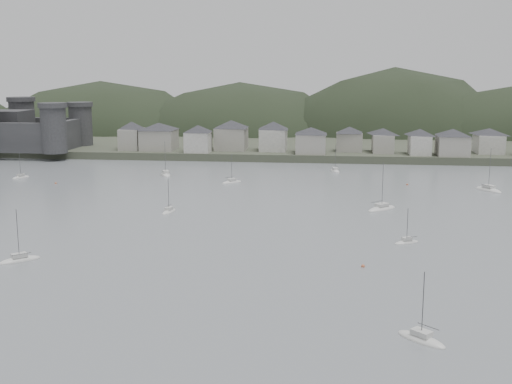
# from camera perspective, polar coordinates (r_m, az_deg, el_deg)

# --- Properties ---
(ground) EXTENTS (900.00, 900.00, 0.00)m
(ground) POSITION_cam_1_polar(r_m,az_deg,el_deg) (88.43, -5.88, -12.80)
(ground) COLOR slate
(ground) RESTS_ON ground
(far_shore_land) EXTENTS (900.00, 250.00, 3.00)m
(far_shore_land) POSITION_cam_1_polar(r_m,az_deg,el_deg) (376.06, 3.97, 5.45)
(far_shore_land) COLOR #383D2D
(far_shore_land) RESTS_ON ground
(forested_ridge) EXTENTS (851.55, 103.94, 102.57)m
(forested_ridge) POSITION_cam_1_polar(r_m,az_deg,el_deg) (351.84, 4.52, 3.00)
(forested_ridge) COLOR black
(forested_ridge) RESTS_ON ground
(castle) EXTENTS (66.00, 43.00, 20.00)m
(castle) POSITION_cam_1_polar(r_m,az_deg,el_deg) (294.51, -21.36, 5.18)
(castle) COLOR #303032
(castle) RESTS_ON far_shore_land
(waterfront_town) EXTENTS (451.48, 28.46, 12.92)m
(waterfront_town) POSITION_cam_1_polar(r_m,az_deg,el_deg) (265.75, 13.76, 4.60)
(waterfront_town) COLOR gray
(waterfront_town) RESTS_ON far_shore_land
(moored_fleet) EXTENTS (240.82, 166.00, 13.75)m
(moored_fleet) POSITION_cam_1_polar(r_m,az_deg,el_deg) (154.95, -6.24, -2.47)
(moored_fleet) COLOR silver
(moored_fleet) RESTS_ON ground
(mooring_buoys) EXTENTS (162.75, 140.47, 0.70)m
(mooring_buoys) POSITION_cam_1_polar(r_m,az_deg,el_deg) (140.49, 2.46, -3.79)
(mooring_buoys) COLOR #BA623E
(mooring_buoys) RESTS_ON ground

